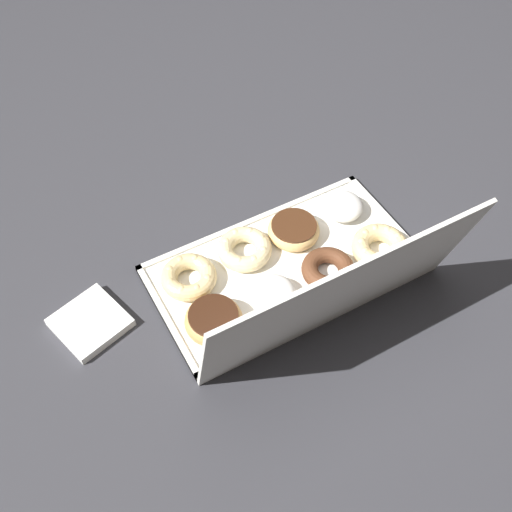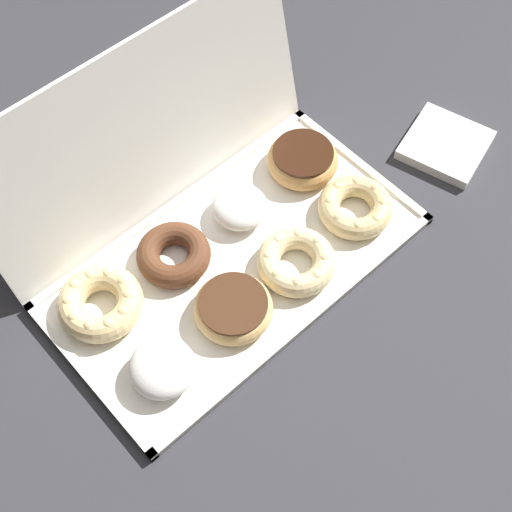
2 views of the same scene
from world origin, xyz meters
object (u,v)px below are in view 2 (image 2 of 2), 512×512
at_px(chocolate_frosted_donut_1, 233,308).
at_px(cruller_donut_4, 100,303).
at_px(powdered_filled_donut_0, 162,368).
at_px(chocolate_frosted_donut_7, 303,160).
at_px(cruller_donut_2, 296,261).
at_px(cruller_donut_3, 355,207).
at_px(chocolate_cake_ring_donut_5, 174,255).
at_px(napkin_stack, 445,145).
at_px(powdered_filled_donut_6, 240,207).
at_px(donut_box, 236,263).

bearing_deg(chocolate_frosted_donut_1, cruller_donut_4, 135.40).
height_order(powdered_filled_donut_0, chocolate_frosted_donut_7, powdered_filled_donut_0).
bearing_deg(cruller_donut_2, powdered_filled_donut_0, 179.80).
xyz_separation_m(cruller_donut_3, chocolate_cake_ring_donut_5, (-0.25, 0.12, -0.00)).
relative_size(chocolate_frosted_donut_7, napkin_stack, 0.91).
distance_m(powdered_filled_donut_6, chocolate_frosted_donut_7, 0.13).
height_order(cruller_donut_3, chocolate_cake_ring_donut_5, cruller_donut_3).
distance_m(chocolate_frosted_donut_1, napkin_stack, 0.46).
height_order(chocolate_frosted_donut_1, napkin_stack, chocolate_frosted_donut_1).
distance_m(cruller_donut_2, napkin_stack, 0.34).
relative_size(chocolate_cake_ring_donut_5, napkin_stack, 0.88).
height_order(cruller_donut_3, cruller_donut_4, cruller_donut_4).
bearing_deg(chocolate_cake_ring_donut_5, cruller_donut_3, -25.20).
height_order(chocolate_frosted_donut_1, cruller_donut_2, cruller_donut_2).
distance_m(powdered_filled_donut_6, napkin_stack, 0.36).
bearing_deg(chocolate_cake_ring_donut_5, cruller_donut_2, -46.22).
bearing_deg(chocolate_frosted_donut_7, cruller_donut_4, 178.63).
bearing_deg(chocolate_frosted_donut_7, powdered_filled_donut_6, -179.78).
height_order(powdered_filled_donut_0, napkin_stack, powdered_filled_donut_0).
relative_size(cruller_donut_3, napkin_stack, 0.92).
height_order(cruller_donut_2, cruller_donut_3, same).
relative_size(chocolate_frosted_donut_1, cruller_donut_4, 0.93).
height_order(donut_box, napkin_stack, napkin_stack).
bearing_deg(chocolate_cake_ring_donut_5, chocolate_frosted_donut_1, -87.12).
distance_m(donut_box, chocolate_frosted_donut_7, 0.20).
bearing_deg(cruller_donut_2, chocolate_frosted_donut_7, 42.97).
bearing_deg(cruller_donut_3, chocolate_frosted_donut_1, -179.16).
height_order(cruller_donut_3, powdered_filled_donut_6, powdered_filled_donut_6).
bearing_deg(chocolate_frosted_donut_1, chocolate_frosted_donut_7, 25.62).
relative_size(powdered_filled_donut_0, chocolate_frosted_donut_1, 0.80).
distance_m(powdered_filled_donut_0, napkin_stack, 0.58).
bearing_deg(cruller_donut_4, chocolate_cake_ring_donut_5, -2.82).
bearing_deg(donut_box, chocolate_frosted_donut_1, -133.76).
relative_size(cruller_donut_2, napkin_stack, 0.93).
relative_size(donut_box, chocolate_frosted_donut_1, 4.87).
relative_size(powdered_filled_donut_6, chocolate_frosted_donut_7, 0.75).
xyz_separation_m(cruller_donut_2, powdered_filled_donut_6, (0.00, 0.12, 0.00)).
relative_size(chocolate_frosted_donut_1, cruller_donut_3, 0.98).
bearing_deg(donut_box, powdered_filled_donut_0, -160.61).
relative_size(chocolate_cake_ring_donut_5, chocolate_frosted_donut_7, 0.97).
distance_m(chocolate_frosted_donut_1, cruller_donut_4, 0.18).
xyz_separation_m(powdered_filled_donut_0, cruller_donut_2, (0.24, -0.00, -0.00)).
bearing_deg(powdered_filled_donut_6, chocolate_cake_ring_donut_5, 178.40).
distance_m(cruller_donut_3, chocolate_cake_ring_donut_5, 0.28).
distance_m(donut_box, napkin_stack, 0.40).
bearing_deg(cruller_donut_3, powdered_filled_donut_0, -178.84).
bearing_deg(cruller_donut_3, powdered_filled_donut_6, 138.05).
bearing_deg(powdered_filled_donut_0, donut_box, 19.39).
xyz_separation_m(powdered_filled_donut_6, napkin_stack, (0.34, -0.12, -0.02)).
height_order(powdered_filled_donut_0, powdered_filled_donut_6, powdered_filled_donut_0).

